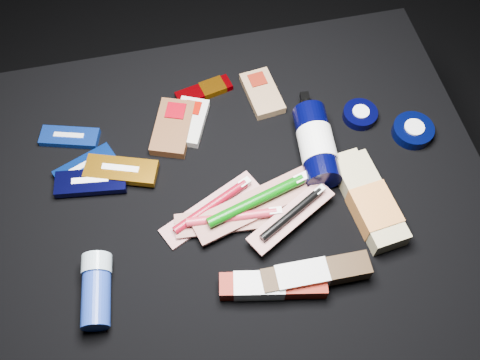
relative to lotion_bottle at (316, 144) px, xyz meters
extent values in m
plane|color=black|center=(-0.17, -0.05, -0.43)|extent=(3.00, 3.00, 0.00)
cube|color=black|center=(-0.17, -0.05, -0.23)|extent=(0.98, 0.78, 0.40)
cube|color=#133EBB|center=(-0.47, 0.14, -0.03)|extent=(0.12, 0.07, 0.01)
cube|color=#B8B8B4|center=(-0.47, 0.14, -0.03)|extent=(0.06, 0.03, 0.02)
cube|color=navy|center=(-0.44, 0.06, -0.02)|extent=(0.13, 0.09, 0.01)
cube|color=#B8B8B4|center=(-0.44, 0.06, -0.02)|extent=(0.06, 0.03, 0.02)
cube|color=black|center=(-0.43, 0.02, -0.02)|extent=(0.14, 0.07, 0.02)
cube|color=white|center=(-0.43, 0.02, -0.02)|extent=(0.07, 0.02, 0.02)
cube|color=#AD6C0E|center=(-0.37, 0.03, -0.02)|extent=(0.15, 0.09, 0.02)
cube|color=white|center=(-0.37, 0.03, -0.02)|extent=(0.07, 0.03, 0.02)
cube|color=brown|center=(-0.26, 0.11, -0.02)|extent=(0.11, 0.15, 0.02)
cube|color=#77000A|center=(-0.25, 0.15, -0.02)|extent=(0.05, 0.05, 0.02)
cube|color=beige|center=(-0.23, 0.12, -0.02)|extent=(0.10, 0.12, 0.02)
cube|color=#7B0800|center=(-0.22, 0.15, -0.02)|extent=(0.04, 0.04, 0.02)
cube|color=#8D6B48|center=(-0.07, 0.16, -0.02)|extent=(0.08, 0.12, 0.02)
cube|color=#67150A|center=(-0.07, 0.19, -0.02)|extent=(0.04, 0.04, 0.02)
cube|color=#6D0004|center=(-0.19, 0.19, -0.03)|extent=(0.12, 0.06, 0.01)
cube|color=#AD5E09|center=(-0.17, 0.20, -0.03)|extent=(0.06, 0.05, 0.01)
cylinder|color=black|center=(0.00, 0.00, 0.00)|extent=(0.08, 0.17, 0.07)
cylinder|color=white|center=(0.00, -0.01, 0.00)|extent=(0.07, 0.08, 0.07)
cylinder|color=black|center=(0.01, 0.09, 0.00)|extent=(0.03, 0.02, 0.02)
cube|color=black|center=(0.01, 0.11, -0.01)|extent=(0.02, 0.03, 0.01)
cylinder|color=black|center=(0.11, 0.07, -0.02)|extent=(0.07, 0.07, 0.02)
cylinder|color=white|center=(0.11, 0.07, -0.02)|extent=(0.03, 0.03, 0.02)
cylinder|color=black|center=(0.20, 0.00, -0.02)|extent=(0.08, 0.08, 0.02)
cylinder|color=silver|center=(0.20, 0.00, -0.02)|extent=(0.04, 0.04, 0.03)
cube|color=tan|center=(0.06, -0.13, -0.01)|extent=(0.09, 0.20, 0.04)
cube|color=#CB7936|center=(0.07, -0.15, -0.01)|extent=(0.08, 0.10, 0.04)
cube|color=tan|center=(0.05, -0.04, -0.01)|extent=(0.04, 0.03, 0.03)
cylinder|color=navy|center=(-0.44, -0.21, -0.01)|extent=(0.06, 0.10, 0.05)
cylinder|color=#94AAB4|center=(-0.43, -0.15, -0.01)|extent=(0.06, 0.04, 0.05)
cube|color=silver|center=(-0.22, -0.08, -0.03)|extent=(0.20, 0.13, 0.01)
cylinder|color=maroon|center=(-0.22, -0.08, -0.02)|extent=(0.15, 0.08, 0.02)
cube|color=white|center=(-0.15, -0.04, -0.02)|extent=(0.03, 0.02, 0.01)
cube|color=#A7A09C|center=(-0.19, -0.11, -0.02)|extent=(0.21, 0.06, 0.01)
cylinder|color=#B12637|center=(-0.19, -0.11, -0.01)|extent=(0.16, 0.03, 0.02)
cube|color=white|center=(-0.11, -0.12, -0.01)|extent=(0.02, 0.02, 0.01)
cube|color=#A7A09C|center=(-0.14, -0.09, -0.02)|extent=(0.25, 0.12, 0.01)
cylinder|color=#035305|center=(-0.14, -0.09, 0.00)|extent=(0.19, 0.07, 0.02)
cube|color=white|center=(-0.05, -0.07, 0.00)|extent=(0.03, 0.02, 0.01)
cube|color=silver|center=(-0.08, -0.13, -0.01)|extent=(0.18, 0.13, 0.01)
cylinder|color=black|center=(-0.08, -0.13, 0.00)|extent=(0.13, 0.08, 0.01)
cube|color=silver|center=(-0.02, -0.10, 0.00)|extent=(0.02, 0.02, 0.01)
cube|color=maroon|center=(-0.15, -0.25, -0.02)|extent=(0.19, 0.07, 0.03)
cube|color=beige|center=(-0.17, -0.24, -0.02)|extent=(0.09, 0.06, 0.04)
cube|color=#311F0F|center=(-0.07, -0.25, -0.01)|extent=(0.19, 0.05, 0.03)
cube|color=#B9BAB5|center=(-0.10, -0.25, -0.01)|extent=(0.09, 0.05, 0.04)
camera|label=1|loc=(-0.26, -0.51, 0.86)|focal=40.00mm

